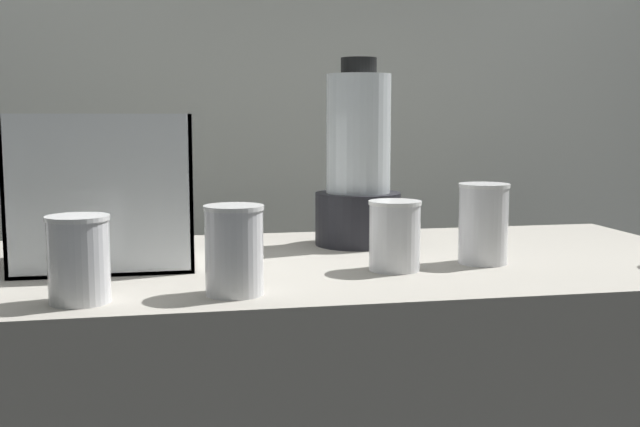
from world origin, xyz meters
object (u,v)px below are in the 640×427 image
(juice_cup_mango_far_right, at_px, (483,227))
(juice_cup_carrot_middle, at_px, (234,254))
(carrot_display_bin, at_px, (102,218))
(blender_pitcher, at_px, (358,170))
(juice_cup_mango_left, at_px, (79,265))
(juice_cup_mango_right, at_px, (395,239))

(juice_cup_mango_far_right, bearing_deg, juice_cup_carrot_middle, -160.81)
(carrot_display_bin, relative_size, juice_cup_carrot_middle, 2.27)
(juice_cup_carrot_middle, bearing_deg, carrot_display_bin, 126.70)
(blender_pitcher, bearing_deg, juice_cup_carrot_middle, -125.56)
(juice_cup_mango_far_right, bearing_deg, carrot_display_bin, 169.69)
(blender_pitcher, relative_size, juice_cup_carrot_middle, 2.85)
(juice_cup_mango_far_right, bearing_deg, juice_cup_mango_left, -166.19)
(carrot_display_bin, height_order, blender_pitcher, blender_pitcher)
(carrot_display_bin, distance_m, juice_cup_mango_far_right, 0.63)
(juice_cup_mango_right, relative_size, juice_cup_mango_far_right, 0.83)
(carrot_display_bin, xyz_separation_m, juice_cup_mango_right, (0.46, -0.14, -0.03))
(blender_pitcher, height_order, juice_cup_mango_left, blender_pitcher)
(blender_pitcher, xyz_separation_m, juice_cup_mango_right, (-0.00, -0.25, -0.09))
(juice_cup_carrot_middle, xyz_separation_m, juice_cup_mango_far_right, (0.43, 0.15, 0.01))
(juice_cup_carrot_middle, xyz_separation_m, juice_cup_mango_right, (0.26, 0.12, -0.01))
(blender_pitcher, xyz_separation_m, juice_cup_mango_far_right, (0.16, -0.23, -0.08))
(blender_pitcher, bearing_deg, juice_cup_mango_left, -141.08)
(juice_cup_carrot_middle, height_order, juice_cup_mango_right, juice_cup_carrot_middle)
(juice_cup_mango_left, relative_size, juice_cup_mango_far_right, 0.86)
(juice_cup_mango_left, distance_m, juice_cup_mango_far_right, 0.65)
(juice_cup_mango_left, height_order, juice_cup_mango_right, juice_cup_mango_left)
(juice_cup_carrot_middle, height_order, juice_cup_mango_far_right, juice_cup_mango_far_right)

